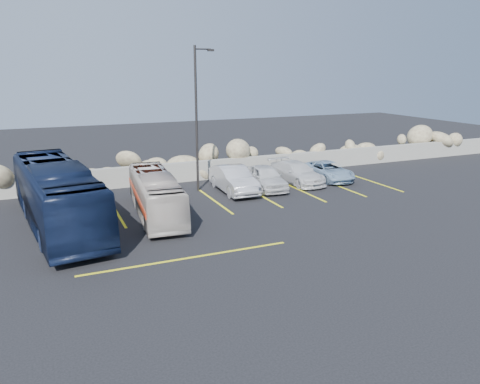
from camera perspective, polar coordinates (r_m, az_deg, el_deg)
name	(u,v)px	position (r m, az deg, el deg)	size (l,w,h in m)	color
ground	(216,256)	(17.68, -3.00, -7.78)	(90.00, 90.00, 0.00)	black
seawall	(145,175)	(28.57, -11.52, 2.01)	(60.00, 0.40, 1.20)	gray
riprap_pile	(140,160)	(29.58, -12.08, 3.80)	(54.00, 2.80, 2.60)	#8F7B5D
parking_lines	(262,204)	(24.25, 2.66, -1.44)	(18.16, 9.36, 0.01)	yellow
lamppost	(197,115)	(26.25, -5.23, 9.31)	(1.14, 0.18, 8.00)	#2A2726
vintage_bus	(156,194)	(22.44, -10.25, -0.29)	(1.73, 7.40, 2.06)	beige
tour_coach	(57,195)	(21.84, -21.40, -0.39)	(2.42, 10.36, 2.89)	#0F1934
car_a	(266,177)	(27.15, 3.14, 1.81)	(1.62, 4.03, 1.37)	silver
car_b	(234,179)	(26.40, -0.79, 1.55)	(1.55, 4.44, 1.46)	#B6B6BB
car_c	(297,173)	(28.73, 6.92, 2.35)	(1.79, 4.41, 1.28)	silver
car_d	(328,171)	(29.89, 10.67, 2.55)	(1.89, 4.09, 1.14)	#87A5C0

